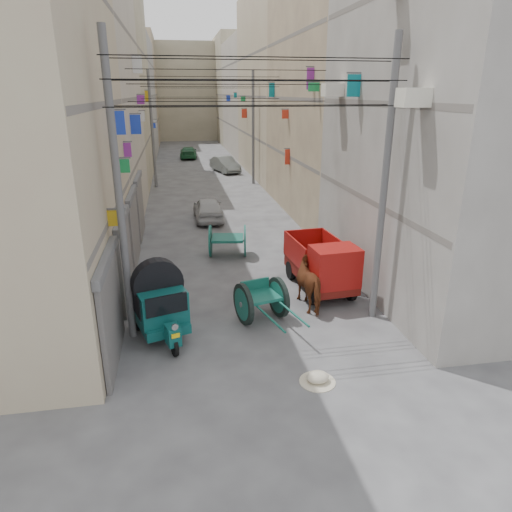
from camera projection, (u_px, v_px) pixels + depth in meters
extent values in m
plane|color=#444446|center=(318.00, 487.00, 7.98)|extent=(140.00, 140.00, 0.00)
cube|color=#69635D|center=(111.00, 210.00, 13.64)|extent=(0.25, 9.80, 0.18)
cube|color=#69635D|center=(99.00, 105.00, 12.63)|extent=(0.25, 9.80, 0.18)
cube|color=#B0A496|center=(50.00, 104.00, 22.26)|extent=(8.00, 12.00, 12.00)
cube|color=#69635D|center=(137.00, 160.00, 23.84)|extent=(0.25, 11.76, 0.18)
cube|color=#69635D|center=(131.00, 99.00, 22.82)|extent=(0.25, 11.76, 0.18)
cube|color=#69635D|center=(125.00, 33.00, 21.81)|extent=(0.25, 11.76, 0.18)
cube|color=#B1A58B|center=(91.00, 85.00, 33.97)|extent=(8.00, 14.00, 14.00)
cube|color=#69635D|center=(148.00, 137.00, 35.89)|extent=(0.25, 13.72, 0.18)
cube|color=#69635D|center=(145.00, 97.00, 34.87)|extent=(0.25, 13.72, 0.18)
cube|color=#69635D|center=(142.00, 54.00, 33.85)|extent=(0.25, 13.72, 0.18)
cube|color=#9D9993|center=(114.00, 99.00, 47.32)|extent=(8.00, 14.00, 11.80)
cube|color=#69635D|center=(154.00, 125.00, 48.86)|extent=(0.25, 13.72, 0.18)
cube|color=#69635D|center=(152.00, 95.00, 47.85)|extent=(0.25, 13.72, 0.18)
cube|color=#69635D|center=(150.00, 65.00, 46.83)|extent=(0.25, 13.72, 0.18)
cube|color=tan|center=(125.00, 90.00, 59.08)|extent=(8.00, 12.00, 13.50)
cube|color=#69635D|center=(158.00, 119.00, 60.91)|extent=(0.25, 11.76, 0.18)
cube|color=#69635D|center=(156.00, 95.00, 59.89)|extent=(0.25, 11.76, 0.18)
cube|color=#69635D|center=(154.00, 70.00, 58.88)|extent=(0.25, 11.76, 0.18)
cube|color=#9D9993|center=(494.00, 93.00, 14.50)|extent=(8.00, 10.00, 13.00)
cube|color=#69635D|center=(370.00, 199.00, 14.99)|extent=(0.25, 9.80, 0.18)
cube|color=#69635D|center=(379.00, 103.00, 13.97)|extent=(0.25, 9.80, 0.18)
cube|color=tan|center=(360.00, 102.00, 24.86)|extent=(8.00, 12.00, 12.00)
cube|color=#69635D|center=(290.00, 156.00, 25.18)|extent=(0.25, 11.76, 0.18)
cube|color=#69635D|center=(291.00, 99.00, 24.16)|extent=(0.25, 11.76, 0.18)
cube|color=#69635D|center=(293.00, 36.00, 23.15)|extent=(0.25, 11.76, 0.18)
cube|color=tan|center=(299.00, 86.00, 36.57)|extent=(8.00, 14.00, 14.00)
cube|color=#69635D|center=(251.00, 135.00, 37.23)|extent=(0.25, 13.72, 0.18)
cube|color=#69635D|center=(251.00, 97.00, 36.21)|extent=(0.25, 13.72, 0.18)
cube|color=#69635D|center=(251.00, 55.00, 35.20)|extent=(0.25, 13.72, 0.18)
cube|color=#B0A496|center=(265.00, 98.00, 49.92)|extent=(8.00, 14.00, 11.80)
cube|color=#69635D|center=(231.00, 124.00, 50.20)|extent=(0.25, 13.72, 0.18)
cube|color=#69635D|center=(230.00, 95.00, 49.19)|extent=(0.25, 13.72, 0.18)
cube|color=#69635D|center=(229.00, 65.00, 48.17)|extent=(0.25, 13.72, 0.18)
cube|color=#B1A58B|center=(247.00, 90.00, 61.68)|extent=(8.00, 12.00, 13.50)
cube|color=#69635D|center=(219.00, 118.00, 62.25)|extent=(0.25, 11.76, 0.18)
cube|color=#69635D|center=(218.00, 95.00, 61.23)|extent=(0.25, 11.76, 0.18)
cube|color=#69635D|center=(218.00, 71.00, 60.22)|extent=(0.25, 11.76, 0.18)
cube|color=#B1A58B|center=(186.00, 92.00, 66.95)|extent=(22.00, 10.00, 13.00)
cube|color=#505055|center=(112.00, 315.00, 11.36)|extent=(0.12, 3.00, 2.60)
cube|color=#57575A|center=(106.00, 260.00, 10.87)|extent=(0.18, 3.20, 0.25)
cube|color=#505055|center=(125.00, 263.00, 14.78)|extent=(0.12, 3.00, 2.60)
cube|color=#57575A|center=(122.00, 220.00, 14.30)|extent=(0.18, 3.20, 0.25)
cube|color=#505055|center=(134.00, 231.00, 18.21)|extent=(0.12, 3.00, 2.60)
cube|color=#57575A|center=(131.00, 195.00, 17.73)|extent=(0.18, 3.20, 0.25)
cube|color=#505055|center=(140.00, 208.00, 21.73)|extent=(0.12, 3.00, 2.60)
cube|color=#57575A|center=(138.00, 178.00, 21.25)|extent=(0.18, 3.20, 0.25)
cube|color=#198A44|center=(243.00, 99.00, 38.35)|extent=(0.38, 0.08, 0.41)
cube|color=silver|center=(155.00, 124.00, 44.69)|extent=(0.27, 0.08, 0.71)
cube|color=gold|center=(116.00, 218.00, 12.19)|extent=(0.44, 0.08, 0.42)
cube|color=#1B38C2|center=(136.00, 124.00, 20.26)|extent=(0.45, 0.08, 0.84)
cube|color=#1B38C2|center=(228.00, 98.00, 48.19)|extent=(0.41, 0.08, 0.59)
cube|color=#198A44|center=(124.00, 166.00, 14.98)|extent=(0.38, 0.08, 0.44)
cube|color=red|center=(244.00, 113.00, 38.04)|extent=(0.43, 0.08, 0.72)
cube|color=#0B7580|center=(235.00, 95.00, 43.21)|extent=(0.28, 0.08, 0.44)
cube|color=silver|center=(137.00, 64.00, 23.25)|extent=(0.48, 0.08, 0.84)
cube|color=#1B38C2|center=(154.00, 126.00, 41.40)|extent=(0.31, 0.08, 0.44)
cube|color=red|center=(285.00, 114.00, 24.40)|extent=(0.35, 0.08, 0.45)
cube|color=#0B7580|center=(272.00, 90.00, 27.35)|extent=(0.34, 0.08, 0.79)
cube|color=#862790|center=(128.00, 150.00, 16.97)|extent=(0.28, 0.08, 0.52)
cube|color=gold|center=(147.00, 96.00, 32.69)|extent=(0.28, 0.08, 0.74)
cube|color=red|center=(287.00, 157.00, 24.68)|extent=(0.26, 0.08, 0.80)
cube|color=#1B38C2|center=(354.00, 87.00, 15.03)|extent=(0.34, 0.08, 0.55)
cube|color=#1B38C2|center=(117.00, 123.00, 13.38)|extent=(0.47, 0.08, 0.67)
cube|color=#862790|center=(141.00, 100.00, 24.89)|extent=(0.40, 0.08, 0.47)
cube|color=silver|center=(142.00, 116.00, 25.66)|extent=(0.32, 0.08, 0.55)
cube|color=#198A44|center=(314.00, 87.00, 19.05)|extent=(0.47, 0.08, 0.35)
cube|color=#862790|center=(310.00, 79.00, 19.72)|extent=(0.32, 0.08, 0.89)
cube|color=#0B7580|center=(354.00, 86.00, 14.93)|extent=(0.44, 0.08, 0.69)
cube|color=#198A44|center=(105.00, 236.00, 11.87)|extent=(0.10, 3.20, 0.80)
cube|color=#EA561B|center=(132.00, 177.00, 20.21)|extent=(0.10, 3.20, 0.80)
cube|color=#EA561B|center=(146.00, 147.00, 31.33)|extent=(0.10, 3.20, 0.80)
cube|color=silver|center=(153.00, 132.00, 42.45)|extent=(0.10, 3.20, 0.80)
cube|color=gold|center=(396.00, 221.00, 13.19)|extent=(0.10, 3.20, 0.80)
cube|color=#0B7580|center=(309.00, 171.00, 21.53)|extent=(0.10, 3.20, 0.80)
cube|color=gold|center=(262.00, 144.00, 32.65)|extent=(0.10, 3.20, 0.80)
cube|color=#1B38C2|center=(239.00, 131.00, 43.77)|extent=(0.10, 3.20, 0.80)
cube|color=silver|center=(413.00, 98.00, 11.05)|extent=(0.70, 0.55, 0.45)
cube|color=silver|center=(333.00, 90.00, 16.54)|extent=(0.70, 0.55, 0.45)
cylinder|color=#57575A|center=(119.00, 197.00, 11.61)|extent=(0.20, 0.20, 8.00)
cylinder|color=#57575A|center=(384.00, 188.00, 12.78)|extent=(0.20, 0.20, 8.00)
cylinder|color=#57575A|center=(152.00, 130.00, 31.99)|extent=(0.20, 0.20, 8.00)
cylinder|color=#57575A|center=(253.00, 129.00, 33.16)|extent=(0.20, 0.20, 8.00)
cylinder|color=black|center=(262.00, 106.00, 10.98)|extent=(7.40, 0.02, 0.02)
cylinder|color=black|center=(262.00, 80.00, 10.78)|extent=(7.40, 0.02, 0.02)
cylinder|color=black|center=(262.00, 57.00, 10.61)|extent=(7.40, 0.02, 0.02)
cylinder|color=black|center=(255.00, 105.00, 11.91)|extent=(7.40, 0.02, 0.02)
cylinder|color=black|center=(255.00, 81.00, 11.71)|extent=(7.40, 0.02, 0.02)
cylinder|color=black|center=(255.00, 60.00, 11.54)|extent=(7.40, 0.02, 0.02)
cylinder|color=black|center=(230.00, 101.00, 17.01)|extent=(7.40, 0.02, 0.02)
cylinder|color=black|center=(229.00, 84.00, 16.80)|extent=(7.40, 0.02, 0.02)
cylinder|color=black|center=(229.00, 70.00, 16.63)|extent=(7.40, 0.02, 0.02)
cylinder|color=black|center=(212.00, 99.00, 24.42)|extent=(7.40, 0.02, 0.02)
cylinder|color=black|center=(211.00, 87.00, 24.22)|extent=(7.40, 0.02, 0.02)
cylinder|color=black|center=(211.00, 77.00, 24.05)|extent=(7.40, 0.02, 0.02)
cylinder|color=black|center=(202.00, 97.00, 31.83)|extent=(7.40, 0.02, 0.02)
cylinder|color=black|center=(202.00, 88.00, 31.63)|extent=(7.40, 0.02, 0.02)
cylinder|color=black|center=(202.00, 80.00, 31.46)|extent=(7.40, 0.02, 0.02)
cylinder|color=black|center=(174.00, 346.00, 11.90)|extent=(0.27, 0.56, 0.55)
cylinder|color=black|center=(137.00, 321.00, 13.22)|extent=(0.27, 0.56, 0.55)
cylinder|color=black|center=(173.00, 313.00, 13.68)|extent=(0.27, 0.56, 0.55)
cube|color=#0C4846|center=(160.00, 319.00, 12.89)|extent=(1.71, 2.13, 0.27)
cube|color=#0C4846|center=(173.00, 335.00, 11.83)|extent=(0.45, 0.52, 0.54)
cylinder|color=silver|center=(175.00, 327.00, 11.53)|extent=(0.18, 0.10, 0.18)
cube|color=yellow|center=(176.00, 336.00, 11.60)|extent=(0.21, 0.09, 0.12)
cube|color=#0C4846|center=(158.00, 301.00, 12.75)|extent=(1.70, 1.95, 0.92)
cube|color=black|center=(167.00, 305.00, 11.95)|extent=(1.09, 0.39, 0.54)
cube|color=black|center=(135.00, 302.00, 12.44)|extent=(0.38, 1.13, 0.63)
cube|color=black|center=(180.00, 293.00, 12.99)|extent=(0.38, 1.13, 0.63)
cube|color=white|center=(169.00, 330.00, 12.18)|extent=(1.18, 0.40, 0.06)
cylinder|color=black|center=(243.00, 304.00, 13.46)|extent=(0.46, 1.24, 1.25)
cylinder|color=#135346|center=(243.00, 304.00, 13.46)|extent=(0.41, 0.98, 0.98)
cylinder|color=#57575A|center=(243.00, 304.00, 13.46)|extent=(0.23, 0.21, 0.16)
cylinder|color=black|center=(278.00, 297.00, 13.93)|extent=(0.46, 1.24, 1.25)
cylinder|color=#135346|center=(278.00, 297.00, 13.93)|extent=(0.41, 0.98, 0.98)
cylinder|color=#57575A|center=(278.00, 297.00, 13.93)|extent=(0.23, 0.21, 0.16)
cylinder|color=#57575A|center=(261.00, 300.00, 13.69)|extent=(1.18, 0.39, 0.07)
cube|color=#135346|center=(261.00, 296.00, 13.64)|extent=(1.17, 1.20, 0.09)
cube|color=#135346|center=(255.00, 284.00, 13.95)|extent=(0.93, 0.32, 0.31)
cylinder|color=#135346|center=(267.00, 316.00, 12.56)|extent=(0.61, 2.00, 0.06)
cylinder|color=#135346|center=(290.00, 311.00, 12.85)|extent=(0.61, 2.00, 0.06)
cylinder|color=black|center=(313.00, 295.00, 14.78)|extent=(0.24, 0.69, 0.67)
cylinder|color=black|center=(291.00, 270.00, 16.82)|extent=(0.24, 0.69, 0.67)
cylinder|color=black|center=(351.00, 290.00, 15.10)|extent=(0.24, 0.69, 0.67)
cylinder|color=black|center=(324.00, 267.00, 17.14)|extent=(0.24, 0.69, 0.67)
cube|color=#5C110D|center=(319.00, 274.00, 15.88)|extent=(1.76, 3.47, 0.36)
cube|color=maroon|center=(334.00, 266.00, 14.58)|extent=(1.56, 1.19, 1.27)
cube|color=black|center=(341.00, 269.00, 14.11)|extent=(1.32, 0.17, 0.56)
cube|color=#5C110D|center=(314.00, 261.00, 16.30)|extent=(1.71, 2.36, 0.12)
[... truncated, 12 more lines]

